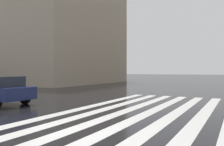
% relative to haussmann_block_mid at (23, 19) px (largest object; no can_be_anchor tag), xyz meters
% --- Properties ---
extents(ground_plane, '(220.00, 220.00, 0.00)m').
position_rel_haussmann_block_mid_xyz_m(ground_plane, '(-20.98, -25.67, -9.66)').
color(ground_plane, black).
extents(zebra_crossing, '(13.00, 7.50, 0.01)m').
position_rel_haussmann_block_mid_xyz_m(zebra_crossing, '(-16.98, -26.85, -9.66)').
color(zebra_crossing, silver).
rests_on(zebra_crossing, ground_plane).
extents(haussmann_block_mid, '(16.96, 27.46, 19.73)m').
position_rel_haussmann_block_mid_xyz_m(haussmann_block_mid, '(0.00, 0.00, 0.00)').
color(haussmann_block_mid, tan).
rests_on(haussmann_block_mid, ground_plane).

